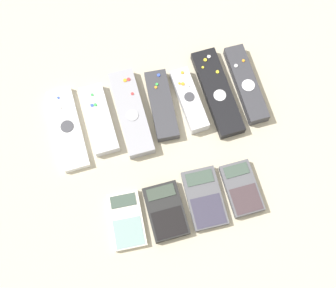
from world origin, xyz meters
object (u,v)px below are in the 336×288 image
at_px(remote_3, 162,105).
at_px(calculator_1, 166,211).
at_px(remote_1, 99,119).
at_px(remote_5, 217,92).
at_px(calculator_0, 127,220).
at_px(calculator_3, 242,188).
at_px(remote_0, 68,128).
at_px(remote_2, 131,112).
at_px(remote_4, 189,100).
at_px(remote_6, 246,84).
at_px(calculator_2, 204,198).

bearing_deg(remote_3, calculator_1, -98.93).
height_order(remote_1, remote_5, same).
distance_m(remote_1, calculator_0, 0.24).
distance_m(calculator_0, calculator_3, 0.26).
relative_size(remote_1, remote_3, 0.98).
bearing_deg(calculator_0, remote_0, 112.29).
xyz_separation_m(remote_2, remote_4, (0.14, -0.00, 0.00)).
relative_size(remote_2, calculator_1, 1.77).
relative_size(remote_0, remote_6, 1.02).
xyz_separation_m(remote_0, calculator_1, (0.17, -0.24, 0.00)).
bearing_deg(remote_3, calculator_2, -78.11).
bearing_deg(calculator_0, remote_6, 38.27).
bearing_deg(remote_0, remote_1, 0.67).
bearing_deg(remote_4, remote_3, 171.98).
distance_m(remote_6, calculator_1, 0.35).
bearing_deg(calculator_1, calculator_3, 1.75).
height_order(remote_5, calculator_2, remote_5).
relative_size(remote_3, calculator_2, 1.30).
distance_m(remote_2, calculator_1, 0.24).
relative_size(remote_0, remote_2, 0.95).
bearing_deg(remote_1, remote_5, -2.63).
relative_size(remote_2, calculator_2, 1.59).
distance_m(remote_4, calculator_2, 0.23).
distance_m(remote_5, calculator_3, 0.23).
xyz_separation_m(remote_2, calculator_0, (-0.07, -0.24, -0.01)).
relative_size(calculator_1, calculator_3, 1.02).
distance_m(remote_1, remote_4, 0.21).
height_order(remote_1, remote_6, remote_6).
bearing_deg(remote_0, remote_5, -1.93).
bearing_deg(remote_6, remote_4, -178.02).
xyz_separation_m(remote_5, calculator_1, (-0.19, -0.24, -0.00)).
xyz_separation_m(remote_4, calculator_1, (-0.12, -0.24, -0.00)).
xyz_separation_m(remote_2, calculator_1, (0.02, -0.24, -0.00)).
height_order(calculator_0, calculator_3, calculator_3).
bearing_deg(remote_5, calculator_3, -95.96).
bearing_deg(remote_4, remote_6, -0.95).
xyz_separation_m(remote_6, calculator_1, (-0.26, -0.24, -0.00)).
height_order(remote_2, remote_3, remote_2).
xyz_separation_m(remote_1, calculator_2, (0.18, -0.24, -0.00)).
height_order(remote_0, remote_3, remote_3).
relative_size(remote_1, remote_2, 0.80).
bearing_deg(remote_6, remote_0, 179.67).
relative_size(remote_4, calculator_3, 1.36).
distance_m(remote_0, remote_1, 0.07).
height_order(remote_4, remote_6, same).
bearing_deg(remote_5, calculator_1, -130.05).
bearing_deg(remote_2, remote_6, -0.43).
bearing_deg(remote_5, calculator_2, -115.13).
relative_size(remote_6, calculator_3, 1.68).
height_order(remote_1, calculator_2, remote_1).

